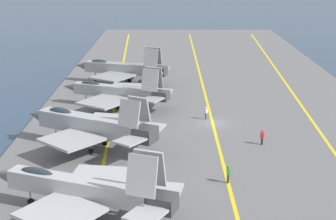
{
  "coord_description": "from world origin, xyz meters",
  "views": [
    {
      "loc": [
        -62.8,
        5.68,
        21.23
      ],
      "look_at": [
        -2.45,
        5.74,
        2.9
      ],
      "focal_mm": 55.0,
      "sensor_mm": 36.0,
      "label": 1
    }
  ],
  "objects": [
    {
      "name": "ground_plane",
      "position": [
        0.0,
        0.0,
        0.0
      ],
      "size": [
        2000.0,
        2000.0,
        0.0
      ],
      "primitive_type": "plane",
      "color": "navy"
    },
    {
      "name": "carrier_deck",
      "position": [
        0.0,
        0.0,
        0.2
      ],
      "size": [
        170.97,
        47.37,
        0.4
      ],
      "primitive_type": "cube",
      "color": "slate",
      "rests_on": "ground"
    },
    {
      "name": "deck_stripe_foul_line",
      "position": [
        0.0,
        -13.03,
        0.4
      ],
      "size": [
        153.7,
        8.0,
        0.01
      ],
      "primitive_type": "cube",
      "rotation": [
        0.0,
        0.0,
        -0.05
      ],
      "color": "yellow",
      "rests_on": "carrier_deck"
    },
    {
      "name": "deck_stripe_centerline",
      "position": [
        0.0,
        0.0,
        0.4
      ],
      "size": [
        153.88,
        0.36,
        0.01
      ],
      "primitive_type": "cube",
      "color": "yellow",
      "rests_on": "carrier_deck"
    },
    {
      "name": "deck_stripe_edge_line",
      "position": [
        0.0,
        13.03,
        0.4
      ],
      "size": [
        153.74,
        7.31,
        0.01
      ],
      "primitive_type": "cube",
      "rotation": [
        0.0,
        0.0,
        0.05
      ],
      "color": "yellow",
      "rests_on": "carrier_deck"
    },
    {
      "name": "parked_jet_nearest",
      "position": [
        -24.38,
        12.73,
        2.82
      ],
      "size": [
        12.71,
        17.14,
        6.4
      ],
      "color": "#A8AAAF",
      "rests_on": "carrier_deck"
    },
    {
      "name": "parked_jet_second",
      "position": [
        -8.89,
        14.36,
        3.16
      ],
      "size": [
        13.15,
        16.63,
        6.54
      ],
      "color": "#9EA3A8",
      "rests_on": "carrier_deck"
    },
    {
      "name": "parked_jet_third",
      "position": [
        6.96,
        12.92,
        2.75
      ],
      "size": [
        14.1,
        16.27,
        6.17
      ],
      "color": "#93999E",
      "rests_on": "carrier_deck"
    },
    {
      "name": "parked_jet_fourth",
      "position": [
        21.09,
        13.49,
        2.97
      ],
      "size": [
        14.08,
        16.48,
        6.38
      ],
      "color": "gray",
      "rests_on": "carrier_deck"
    },
    {
      "name": "crew_red_vest",
      "position": [
        -7.76,
        -4.99,
        1.35
      ],
      "size": [
        0.35,
        0.43,
        1.72
      ],
      "color": "#232328",
      "rests_on": "carrier_deck"
    },
    {
      "name": "crew_white_vest",
      "position": [
        1.54,
        0.76,
        1.37
      ],
      "size": [
        0.46,
        0.42,
        1.76
      ],
      "color": "#4C473D",
      "rests_on": "carrier_deck"
    },
    {
      "name": "crew_green_vest",
      "position": [
        -18.07,
        0.03,
        1.37
      ],
      "size": [
        0.39,
        0.28,
        1.76
      ],
      "color": "#383328",
      "rests_on": "carrier_deck"
    }
  ]
}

